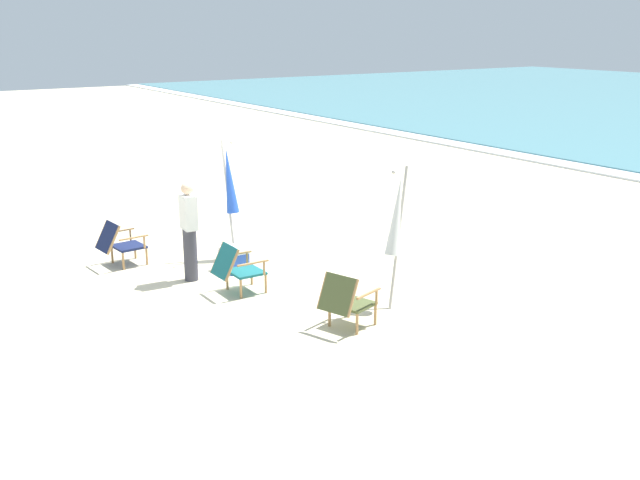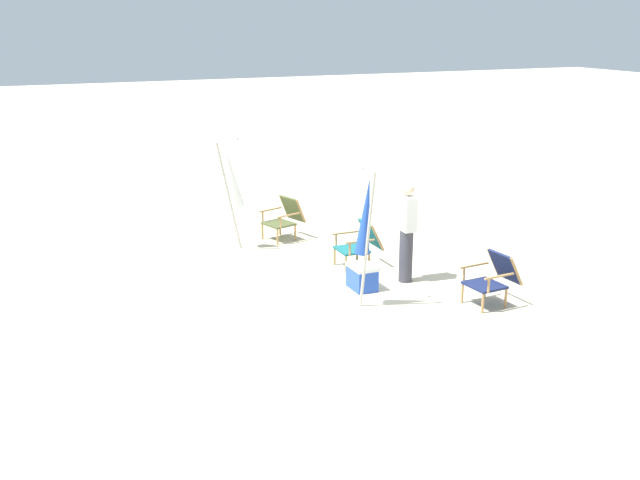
% 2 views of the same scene
% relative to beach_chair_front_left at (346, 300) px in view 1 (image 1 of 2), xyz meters
% --- Properties ---
extents(ground_plane, '(80.00, 80.00, 0.00)m').
position_rel_beach_chair_front_left_xyz_m(ground_plane, '(-3.01, -0.26, -0.43)').
color(ground_plane, beige).
extents(beach_chair_front_left, '(0.76, 0.85, 0.80)m').
position_rel_beach_chair_front_left_xyz_m(beach_chair_front_left, '(0.00, 0.00, 0.00)').
color(beach_chair_front_left, '#515B33').
rests_on(beach_chair_front_left, ground).
extents(beach_chair_mid_center, '(0.60, 0.75, 0.79)m').
position_rel_beach_chair_front_left_xyz_m(beach_chair_mid_center, '(-2.09, -0.58, -0.00)').
color(beach_chair_mid_center, '#196066').
rests_on(beach_chair_mid_center, ground).
extents(beach_chair_far_center, '(0.64, 0.79, 0.79)m').
position_rel_beach_chair_front_left_xyz_m(beach_chair_far_center, '(-4.43, -1.62, -0.00)').
color(beach_chair_far_center, '#19234C').
rests_on(beach_chair_far_center, ground).
extents(umbrella_furled_white, '(0.44, 0.61, 2.07)m').
position_rel_beach_chair_front_left_xyz_m(umbrella_furled_white, '(-0.35, 1.14, 0.92)').
color(umbrella_furled_white, '#B7B2A8').
rests_on(umbrella_furled_white, ground).
extents(umbrella_furled_blue, '(0.43, 0.27, 2.11)m').
position_rel_beach_chair_front_left_xyz_m(umbrella_furled_blue, '(-3.83, 0.22, 0.95)').
color(umbrella_furled_blue, '#B7B2A8').
rests_on(umbrella_furled_blue, ground).
extents(person_near_chairs, '(0.35, 0.23, 1.63)m').
position_rel_beach_chair_front_left_xyz_m(person_near_chairs, '(-3.06, -0.91, 0.41)').
color(person_near_chairs, '#383842').
rests_on(person_near_chairs, ground).
extents(cooler_box, '(0.49, 0.35, 0.40)m').
position_rel_beach_chair_front_left_xyz_m(cooler_box, '(-3.10, -0.11, -0.23)').
color(cooler_box, blue).
rests_on(cooler_box, ground).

